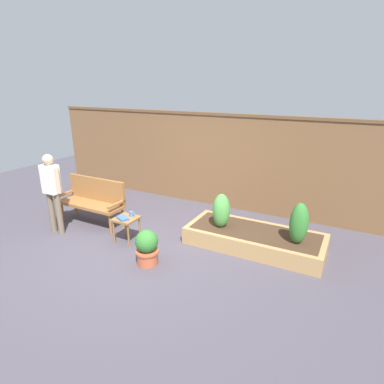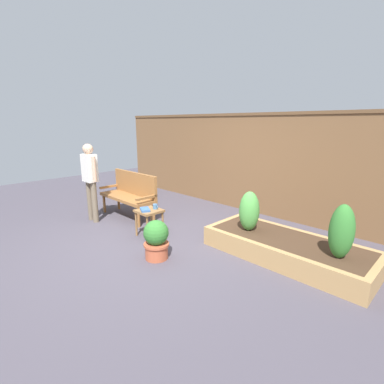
{
  "view_description": "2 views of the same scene",
  "coord_description": "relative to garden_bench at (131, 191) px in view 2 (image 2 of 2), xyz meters",
  "views": [
    {
      "loc": [
        3.24,
        -4.04,
        2.78
      ],
      "look_at": [
        0.63,
        0.89,
        0.87
      ],
      "focal_mm": 29.91,
      "sensor_mm": 36.0,
      "label": 1
    },
    {
      "loc": [
        3.58,
        -2.74,
        1.96
      ],
      "look_at": [
        0.16,
        0.69,
        0.77
      ],
      "focal_mm": 26.64,
      "sensor_mm": 36.0,
      "label": 2
    }
  ],
  "objects": [
    {
      "name": "ground_plane",
      "position": [
        1.44,
        -0.47,
        -0.54
      ],
      "size": [
        14.0,
        14.0,
        0.0
      ],
      "primitive_type": "plane",
      "color": "#47424C"
    },
    {
      "name": "fence_back",
      "position": [
        1.44,
        2.13,
        0.55
      ],
      "size": [
        8.4,
        0.14,
        2.16
      ],
      "color": "brown",
      "rests_on": "ground_plane"
    },
    {
      "name": "garden_bench",
      "position": [
        0.0,
        0.0,
        0.0
      ],
      "size": [
        1.44,
        0.48,
        0.94
      ],
      "color": "#936033",
      "rests_on": "ground_plane"
    },
    {
      "name": "side_table",
      "position": [
        1.15,
        -0.39,
        -0.15
      ],
      "size": [
        0.4,
        0.4,
        0.48
      ],
      "color": "olive",
      "rests_on": "ground_plane"
    },
    {
      "name": "cup_on_table",
      "position": [
        1.19,
        -0.28,
        -0.02
      ],
      "size": [
        0.11,
        0.08,
        0.09
      ],
      "color": "teal",
      "rests_on": "side_table"
    },
    {
      "name": "book_on_table",
      "position": [
        1.14,
        -0.46,
        -0.05
      ],
      "size": [
        0.28,
        0.24,
        0.04
      ],
      "primitive_type": "cube",
      "rotation": [
        0.0,
        0.0,
        -0.46
      ],
      "color": "#38609E",
      "rests_on": "side_table"
    },
    {
      "name": "potted_boxwood",
      "position": [
        1.92,
        -0.84,
        -0.24
      ],
      "size": [
        0.37,
        0.37,
        0.59
      ],
      "color": "#B75638",
      "rests_on": "ground_plane"
    },
    {
      "name": "raised_planter_bed",
      "position": [
        3.27,
        0.53,
        -0.39
      ],
      "size": [
        2.4,
        1.0,
        0.3
      ],
      "color": "#AD8451",
      "rests_on": "ground_plane"
    },
    {
      "name": "shrub_near_bench",
      "position": [
        2.66,
        0.42,
        0.07
      ],
      "size": [
        0.31,
        0.31,
        0.63
      ],
      "color": "brown",
      "rests_on": "raised_planter_bed"
    },
    {
      "name": "shrub_far_corner",
      "position": [
        4.01,
        0.42,
        0.1
      ],
      "size": [
        0.3,
        0.3,
        0.7
      ],
      "color": "brown",
      "rests_on": "raised_planter_bed"
    },
    {
      "name": "person_by_bench",
      "position": [
        -0.3,
        -0.72,
        0.39
      ],
      "size": [
        0.47,
        0.2,
        1.56
      ],
      "color": "#70604C",
      "rests_on": "ground_plane"
    }
  ]
}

